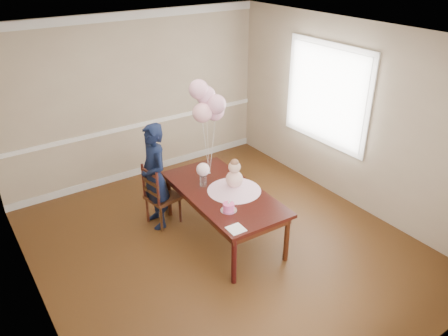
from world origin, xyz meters
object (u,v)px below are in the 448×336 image
at_px(dining_chair_seat, 163,197).
at_px(woman, 154,177).
at_px(birthday_cake, 229,207).
at_px(dining_table_top, 223,193).

xyz_separation_m(dining_chair_seat, woman, (-0.09, 0.02, 0.35)).
bearing_deg(dining_chair_seat, woman, 158.80).
height_order(birthday_cake, dining_chair_seat, birthday_cake).
relative_size(birthday_cake, woman, 0.09).
bearing_deg(woman, birthday_cake, 21.87).
distance_m(dining_table_top, birthday_cake, 0.47).
distance_m(birthday_cake, dining_chair_seat, 1.26).
bearing_deg(dining_table_top, dining_chair_seat, 126.41).
bearing_deg(woman, dining_chair_seat, 81.44).
xyz_separation_m(dining_table_top, birthday_cake, (-0.20, -0.41, 0.08)).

